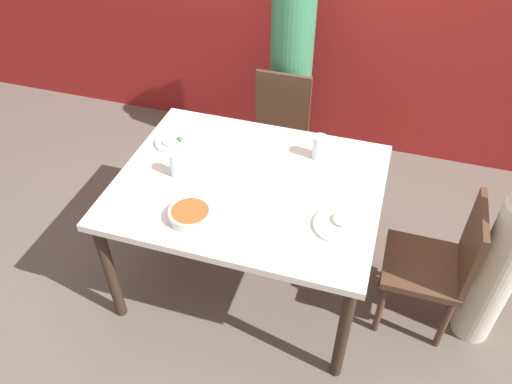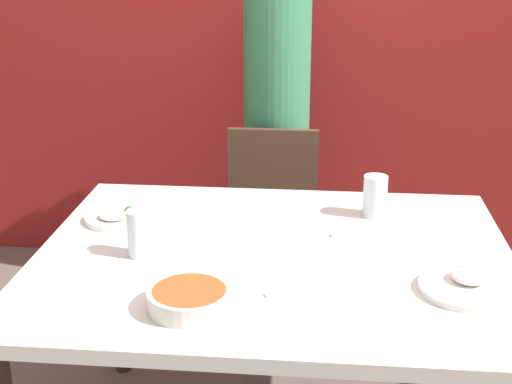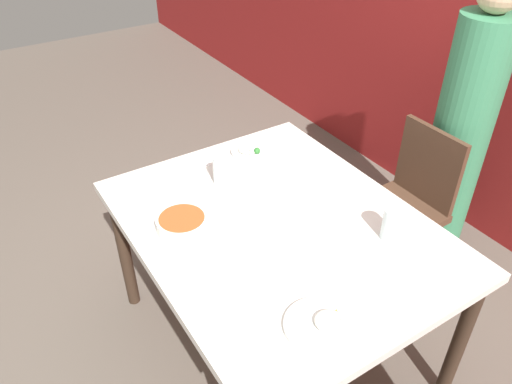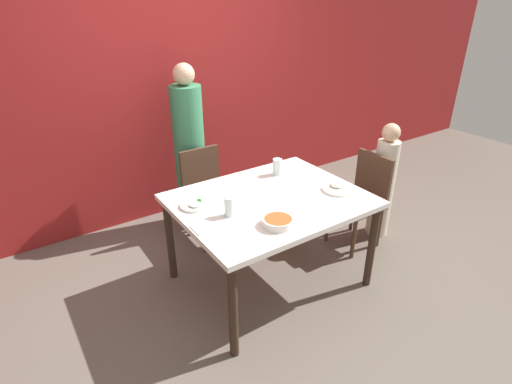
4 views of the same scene
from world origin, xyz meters
TOP-DOWN VIEW (x-y plane):
  - ground_plane at (0.00, 0.00)m, footprint 10.00×10.00m
  - wall_back at (0.00, 1.59)m, footprint 10.00×0.06m
  - dining_table at (0.00, 0.00)m, footprint 1.37×1.08m
  - chair_adult_spot at (-0.08, 0.88)m, footprint 0.40×0.40m
  - chair_child_spot at (1.02, 0.00)m, footprint 0.40×0.40m
  - person_adult at (-0.08, 1.20)m, footprint 0.29×0.29m
  - person_child at (1.29, 0.00)m, footprint 0.20×0.20m
  - bowl_curry at (-0.18, -0.34)m, footprint 0.21×0.21m
  - plate_rice_adult at (0.51, -0.18)m, footprint 0.23×0.23m
  - plate_rice_child at (-0.51, 0.20)m, footprint 0.21×0.21m
  - glass_water_tall at (0.30, 0.32)m, footprint 0.08×0.08m
  - glass_water_short at (-0.38, -0.05)m, footprint 0.07×0.07m
  - napkin_folded at (-0.60, -0.10)m, footprint 0.14×0.14m
  - fork_steel at (0.24, 0.17)m, footprint 0.17×0.09m
  - spoon_steel at (0.08, -0.22)m, footprint 0.17×0.10m

SIDE VIEW (x-z plane):
  - ground_plane at x=0.00m, z-range 0.00..0.00m
  - chair_adult_spot at x=-0.08m, z-range 0.04..0.89m
  - chair_child_spot at x=1.02m, z-range 0.04..0.89m
  - person_child at x=1.29m, z-range -0.03..1.07m
  - dining_table at x=0.00m, z-range 0.30..1.05m
  - person_adult at x=-0.08m, z-range -0.05..1.52m
  - napkin_folded at x=-0.60m, z-range 0.75..0.76m
  - fork_steel at x=0.24m, z-range 0.75..0.76m
  - spoon_steel at x=0.08m, z-range 0.75..0.76m
  - plate_rice_child at x=-0.51m, z-range 0.74..0.79m
  - plate_rice_adult at x=0.51m, z-range 0.74..0.79m
  - bowl_curry at x=-0.18m, z-range 0.75..0.80m
  - glass_water_tall at x=0.30m, z-range 0.75..0.89m
  - glass_water_short at x=-0.38m, z-range 0.75..0.89m
  - wall_back at x=0.00m, z-range 0.00..2.70m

